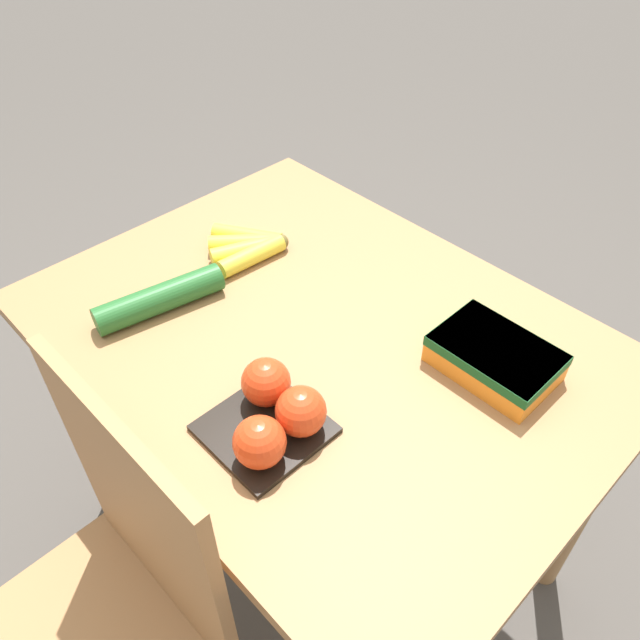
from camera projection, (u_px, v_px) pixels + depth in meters
The scene contains 7 objects.
ground_plane at pixel (320, 535), 1.65m from camera, with size 12.00×12.00×0.00m, color #4C4742.
dining_table at pixel (320, 378), 1.22m from camera, with size 1.05×0.79×0.75m.
chair at pixel (105, 634), 1.00m from camera, with size 0.42×0.40×0.94m.
banana_bunch at pixel (249, 246), 1.30m from camera, with size 0.16×0.17×0.04m.
tomato_pack at pixel (274, 414), 0.95m from camera, with size 0.17×0.17×0.09m.
carrot_bag at pixel (495, 356), 1.05m from camera, with size 0.20×0.14×0.06m.
cucumber_near at pixel (160, 299), 1.16m from camera, with size 0.10×0.25×0.05m.
Camera 1 is at (-0.59, 0.57, 1.54)m, focal length 35.00 mm.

